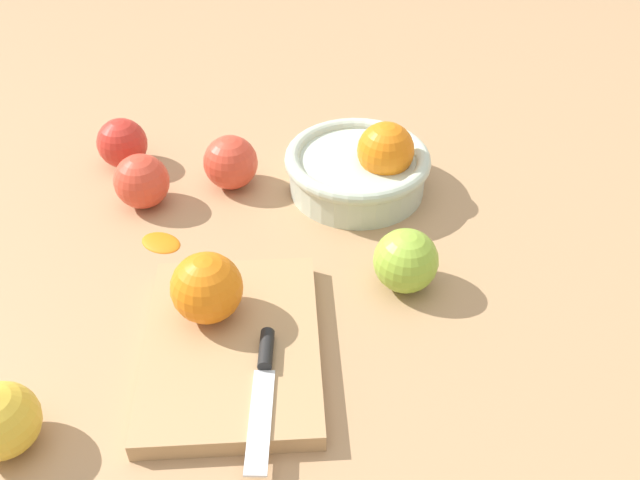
% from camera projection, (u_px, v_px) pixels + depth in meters
% --- Properties ---
extents(ground_plane, '(2.40, 2.40, 0.00)m').
position_uv_depth(ground_plane, '(231.00, 257.00, 0.81)').
color(ground_plane, tan).
extents(bowl, '(0.19, 0.19, 0.10)m').
position_uv_depth(bowl, '(361.00, 166.00, 0.89)').
color(bowl, beige).
rests_on(bowl, ground_plane).
extents(cutting_board, '(0.24, 0.18, 0.02)m').
position_uv_depth(cutting_board, '(233.00, 347.00, 0.69)').
color(cutting_board, tan).
rests_on(cutting_board, ground_plane).
extents(orange_on_board, '(0.07, 0.07, 0.07)m').
position_uv_depth(orange_on_board, '(207.00, 288.00, 0.68)').
color(orange_on_board, orange).
rests_on(orange_on_board, cutting_board).
extents(knife, '(0.16, 0.02, 0.01)m').
position_uv_depth(knife, '(264.00, 378.00, 0.64)').
color(knife, silver).
rests_on(knife, cutting_board).
extents(apple_mid_left, '(0.07, 0.07, 0.07)m').
position_uv_depth(apple_mid_left, '(231.00, 162.00, 0.89)').
color(apple_mid_left, '#D6422D').
rests_on(apple_mid_left, ground_plane).
extents(apple_back_right, '(0.07, 0.07, 0.07)m').
position_uv_depth(apple_back_right, '(406.00, 261.00, 0.75)').
color(apple_back_right, '#8EB738').
rests_on(apple_back_right, ground_plane).
extents(apple_front_left, '(0.07, 0.07, 0.07)m').
position_uv_depth(apple_front_left, '(122.00, 143.00, 0.93)').
color(apple_front_left, red).
rests_on(apple_front_left, ground_plane).
extents(apple_front_right, '(0.07, 0.07, 0.07)m').
position_uv_depth(apple_front_right, '(1.00, 421.00, 0.59)').
color(apple_front_right, gold).
rests_on(apple_front_right, ground_plane).
extents(apple_front_left_2, '(0.07, 0.07, 0.07)m').
position_uv_depth(apple_front_left_2, '(142.00, 181.00, 0.86)').
color(apple_front_left_2, '#D6422D').
rests_on(apple_front_left_2, ground_plane).
extents(citrus_peel, '(0.06, 0.06, 0.01)m').
position_uv_depth(citrus_peel, '(161.00, 240.00, 0.82)').
color(citrus_peel, orange).
rests_on(citrus_peel, ground_plane).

